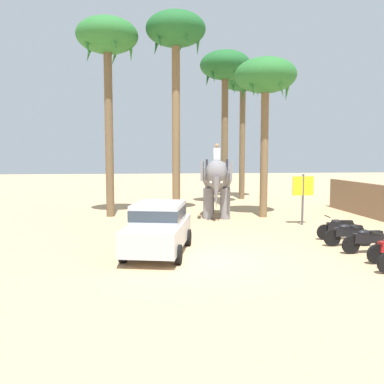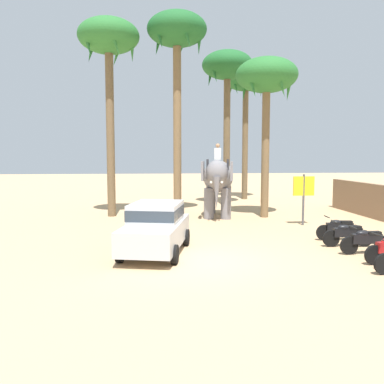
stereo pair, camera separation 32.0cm
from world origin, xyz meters
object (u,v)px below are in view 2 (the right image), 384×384
object	(u,v)px
palm_tree_near_hut	(109,44)
signboard_yellow	(304,189)
motorcycle_fourth_in_row	(348,234)
palm_tree_behind_elephant	(177,38)
palm_tree_left_of_road	(246,84)
palm_tree_leaning_seaward	(227,71)
car_sedan_foreground	(156,226)
elephant_with_mahout	(218,180)
motorcycle_mid_row	(366,240)
palm_tree_far_back	(267,80)
motorcycle_far_in_row	(339,228)

from	to	relation	value
palm_tree_near_hut	signboard_yellow	xyz separation A→B (m)	(9.24, -3.73, -7.36)
motorcycle_fourth_in_row	palm_tree_behind_elephant	bearing A→B (deg)	123.37
palm_tree_left_of_road	palm_tree_leaning_seaward	bearing A→B (deg)	-118.07
car_sedan_foreground	elephant_with_mahout	world-z (taller)	elephant_with_mahout
palm_tree_behind_elephant	motorcycle_mid_row	bearing A→B (deg)	-59.30
elephant_with_mahout	palm_tree_far_back	distance (m)	5.73
motorcycle_mid_row	palm_tree_near_hut	bearing A→B (deg)	134.77
motorcycle_fourth_in_row	palm_tree_left_of_road	distance (m)	17.90
palm_tree_leaning_seaward	palm_tree_behind_elephant	bearing A→B (deg)	-134.11
palm_tree_far_back	palm_tree_leaning_seaward	xyz separation A→B (m)	(-1.16, 4.88, 1.42)
motorcycle_far_in_row	palm_tree_far_back	distance (m)	9.09
palm_tree_left_of_road	elephant_with_mahout	bearing A→B (deg)	-111.82
motorcycle_mid_row	palm_tree_left_of_road	world-z (taller)	palm_tree_left_of_road
motorcycle_fourth_in_row	palm_tree_far_back	bearing A→B (deg)	98.36
palm_tree_behind_elephant	palm_tree_left_of_road	xyz separation A→B (m)	(5.52, 7.49, -0.98)
palm_tree_near_hut	elephant_with_mahout	bearing A→B (deg)	-8.49
elephant_with_mahout	motorcycle_far_in_row	bearing A→B (deg)	-59.43
palm_tree_leaning_seaward	signboard_yellow	xyz separation A→B (m)	(2.28, -7.47, -6.89)
palm_tree_behind_elephant	palm_tree_left_of_road	bearing A→B (deg)	53.62
elephant_with_mahout	palm_tree_far_back	xyz separation A→B (m)	(2.46, -0.30, 5.17)
elephant_with_mahout	palm_tree_near_hut	distance (m)	9.09
elephant_with_mahout	palm_tree_leaning_seaward	size ratio (longest dim) A/B	0.41
palm_tree_leaning_seaward	palm_tree_far_back	bearing A→B (deg)	-76.67
palm_tree_behind_elephant	palm_tree_near_hut	size ratio (longest dim) A/B	1.05
palm_tree_near_hut	palm_tree_leaning_seaward	distance (m)	7.92
motorcycle_fourth_in_row	signboard_yellow	bearing A→B (deg)	88.99
palm_tree_leaning_seaward	elephant_with_mahout	bearing A→B (deg)	-105.88
palm_tree_near_hut	palm_tree_behind_elephant	bearing A→B (deg)	3.85
motorcycle_fourth_in_row	motorcycle_far_in_row	distance (m)	1.12
car_sedan_foreground	palm_tree_near_hut	bearing A→B (deg)	105.20
palm_tree_behind_elephant	palm_tree_leaning_seaward	xyz separation A→B (m)	(3.39, 3.49, -0.93)
motorcycle_mid_row	palm_tree_left_of_road	size ratio (longest dim) A/B	0.18
signboard_yellow	palm_tree_leaning_seaward	bearing A→B (deg)	106.97
elephant_with_mahout	palm_tree_leaning_seaward	xyz separation A→B (m)	(1.30, 4.58, 6.59)
car_sedan_foreground	palm_tree_behind_elephant	distance (m)	12.32
elephant_with_mahout	palm_tree_behind_elephant	bearing A→B (deg)	152.49
motorcycle_fourth_in_row	motorcycle_far_in_row	bearing A→B (deg)	78.51
palm_tree_behind_elephant	palm_tree_far_back	bearing A→B (deg)	-16.91
palm_tree_left_of_road	signboard_yellow	xyz separation A→B (m)	(0.15, -11.46, -6.84)
car_sedan_foreground	motorcycle_fourth_in_row	xyz separation A→B (m)	(6.85, 0.27, -0.46)
car_sedan_foreground	motorcycle_far_in_row	bearing A→B (deg)	10.89
motorcycle_far_in_row	palm_tree_left_of_road	xyz separation A→B (m)	(-0.29, 14.88, 8.07)
palm_tree_leaning_seaward	palm_tree_near_hut	bearing A→B (deg)	-151.79
palm_tree_leaning_seaward	motorcycle_fourth_in_row	bearing A→B (deg)	-79.60
palm_tree_near_hut	signboard_yellow	bearing A→B (deg)	-21.99
motorcycle_mid_row	signboard_yellow	distance (m)	5.74
palm_tree_near_hut	palm_tree_far_back	xyz separation A→B (m)	(8.12, -1.14, -1.89)
motorcycle_mid_row	palm_tree_far_back	distance (m)	10.65
motorcycle_mid_row	palm_tree_near_hut	xyz separation A→B (m)	(-9.26, 9.34, 8.58)
elephant_with_mahout	palm_tree_near_hut	bearing A→B (deg)	171.51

